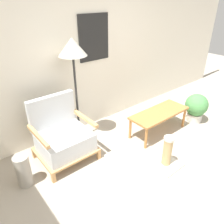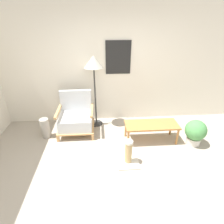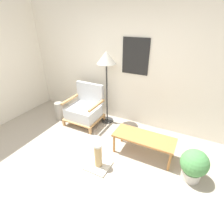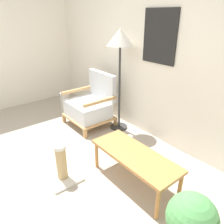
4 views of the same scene
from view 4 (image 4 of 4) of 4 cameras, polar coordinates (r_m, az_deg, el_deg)
ground_plane at (r=2.89m, az=-24.11°, el=-17.87°), size 14.00×14.00×0.00m
wall_back at (r=3.36m, az=10.35°, el=15.65°), size 8.00×0.09×2.70m
armchair at (r=3.88m, az=-5.69°, el=1.70°), size 0.78×0.68×0.91m
floor_lamp at (r=3.43m, az=2.13°, el=17.37°), size 0.41×0.41×1.65m
coffee_table at (r=2.54m, az=5.96°, el=-11.69°), size 1.09×0.44×0.40m
vase at (r=4.39m, az=-12.05°, el=2.15°), size 0.19×0.19×0.44m
potted_plant at (r=2.09m, az=19.96°, el=-25.20°), size 0.42×0.42×0.55m
scratching_post at (r=2.74m, az=-12.92°, el=-13.96°), size 0.38×0.38×0.48m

